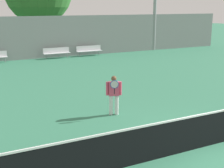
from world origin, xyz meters
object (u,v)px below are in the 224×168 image
at_px(bench_by_gate, 57,52).
at_px(tennis_net, 204,130).
at_px(tennis_player, 114,93).
at_px(bench_courtside_far, 89,50).

bearing_deg(bench_by_gate, tennis_net, -92.96).
distance_m(tennis_player, bench_courtside_far, 14.57).
distance_m(tennis_net, tennis_player, 3.84).
bearing_deg(bench_courtside_far, tennis_player, -108.96).
height_order(tennis_player, bench_courtside_far, tennis_player).
bearing_deg(tennis_player, bench_courtside_far, 93.37).
distance_m(tennis_net, bench_by_gate, 17.48).
bearing_deg(tennis_player, tennis_net, -51.62).
height_order(tennis_player, bench_by_gate, tennis_player).
distance_m(tennis_player, bench_by_gate, 13.92).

